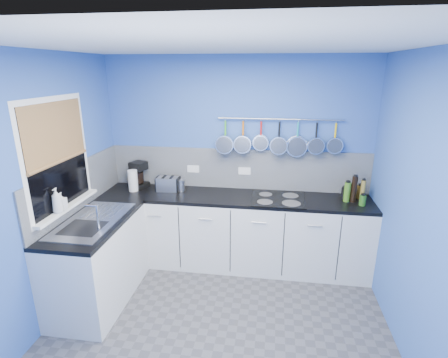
% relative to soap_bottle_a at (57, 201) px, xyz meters
% --- Properties ---
extents(floor, '(3.20, 3.00, 0.02)m').
position_rel_soap_bottle_a_xyz_m(floor, '(1.53, -0.12, -1.18)').
color(floor, '#47474C').
rests_on(floor, ground).
extents(ceiling, '(3.20, 3.00, 0.02)m').
position_rel_soap_bottle_a_xyz_m(ceiling, '(1.53, -0.12, 1.34)').
color(ceiling, white).
rests_on(ceiling, ground).
extents(wall_back, '(3.20, 0.02, 2.50)m').
position_rel_soap_bottle_a_xyz_m(wall_back, '(1.53, 1.39, 0.08)').
color(wall_back, '#355BB0').
rests_on(wall_back, ground).
extents(wall_front, '(3.20, 0.02, 2.50)m').
position_rel_soap_bottle_a_xyz_m(wall_front, '(1.53, -1.63, 0.08)').
color(wall_front, '#355BB0').
rests_on(wall_front, ground).
extents(wall_left, '(0.02, 3.00, 2.50)m').
position_rel_soap_bottle_a_xyz_m(wall_left, '(-0.08, -0.12, 0.08)').
color(wall_left, '#355BB0').
rests_on(wall_left, ground).
extents(wall_right, '(0.02, 3.00, 2.50)m').
position_rel_soap_bottle_a_xyz_m(wall_right, '(3.14, -0.12, 0.08)').
color(wall_right, '#355BB0').
rests_on(wall_right, ground).
extents(backsplash_back, '(3.20, 0.02, 0.50)m').
position_rel_soap_bottle_a_xyz_m(backsplash_back, '(1.53, 1.36, -0.02)').
color(backsplash_back, '#98999C').
rests_on(backsplash_back, wall_back).
extents(backsplash_left, '(0.02, 1.80, 0.50)m').
position_rel_soap_bottle_a_xyz_m(backsplash_left, '(-0.06, 0.48, -0.02)').
color(backsplash_left, '#98999C').
rests_on(backsplash_left, wall_left).
extents(cabinet_run_back, '(3.20, 0.60, 0.86)m').
position_rel_soap_bottle_a_xyz_m(cabinet_run_back, '(1.53, 1.08, -0.74)').
color(cabinet_run_back, silver).
rests_on(cabinet_run_back, ground).
extents(worktop_back, '(3.20, 0.60, 0.04)m').
position_rel_soap_bottle_a_xyz_m(worktop_back, '(1.53, 1.08, -0.29)').
color(worktop_back, black).
rests_on(worktop_back, cabinet_run_back).
extents(cabinet_run_left, '(0.60, 1.20, 0.86)m').
position_rel_soap_bottle_a_xyz_m(cabinet_run_left, '(0.23, 0.18, -0.74)').
color(cabinet_run_left, silver).
rests_on(cabinet_run_left, ground).
extents(worktop_left, '(0.60, 1.20, 0.04)m').
position_rel_soap_bottle_a_xyz_m(worktop_left, '(0.23, 0.18, -0.29)').
color(worktop_left, black).
rests_on(worktop_left, cabinet_run_left).
extents(window_frame, '(0.01, 1.00, 1.10)m').
position_rel_soap_bottle_a_xyz_m(window_frame, '(-0.05, 0.18, 0.38)').
color(window_frame, white).
rests_on(window_frame, wall_left).
extents(window_glass, '(0.01, 0.90, 1.00)m').
position_rel_soap_bottle_a_xyz_m(window_glass, '(-0.04, 0.18, 0.38)').
color(window_glass, black).
rests_on(window_glass, wall_left).
extents(bamboo_blind, '(0.01, 0.90, 0.55)m').
position_rel_soap_bottle_a_xyz_m(bamboo_blind, '(-0.03, 0.18, 0.61)').
color(bamboo_blind, olive).
rests_on(bamboo_blind, wall_left).
extents(window_sill, '(0.10, 0.98, 0.03)m').
position_rel_soap_bottle_a_xyz_m(window_sill, '(-0.02, 0.18, -0.13)').
color(window_sill, white).
rests_on(window_sill, wall_left).
extents(sink_unit, '(0.50, 0.95, 0.01)m').
position_rel_soap_bottle_a_xyz_m(sink_unit, '(0.23, 0.18, -0.27)').
color(sink_unit, silver).
rests_on(sink_unit, worktop_left).
extents(mixer_tap, '(0.12, 0.08, 0.26)m').
position_rel_soap_bottle_a_xyz_m(mixer_tap, '(0.39, -0.00, -0.14)').
color(mixer_tap, silver).
rests_on(mixer_tap, worktop_left).
extents(socket_left, '(0.15, 0.01, 0.09)m').
position_rel_soap_bottle_a_xyz_m(socket_left, '(0.98, 1.35, -0.04)').
color(socket_left, white).
rests_on(socket_left, backsplash_back).
extents(socket_right, '(0.15, 0.01, 0.09)m').
position_rel_soap_bottle_a_xyz_m(socket_right, '(1.63, 1.35, -0.04)').
color(socket_right, white).
rests_on(socket_right, backsplash_back).
extents(pot_rail, '(1.45, 0.02, 0.02)m').
position_rel_soap_bottle_a_xyz_m(pot_rail, '(2.03, 1.33, 0.61)').
color(pot_rail, silver).
rests_on(pot_rail, wall_back).
extents(soap_bottle_a, '(0.10, 0.10, 0.24)m').
position_rel_soap_bottle_a_xyz_m(soap_bottle_a, '(0.00, 0.00, 0.00)').
color(soap_bottle_a, white).
rests_on(soap_bottle_a, window_sill).
extents(soap_bottle_b, '(0.08, 0.09, 0.17)m').
position_rel_soap_bottle_a_xyz_m(soap_bottle_b, '(0.00, 0.06, -0.03)').
color(soap_bottle_b, white).
rests_on(soap_bottle_b, window_sill).
extents(paper_towel, '(0.15, 0.15, 0.26)m').
position_rel_soap_bottle_a_xyz_m(paper_towel, '(0.29, 1.08, -0.14)').
color(paper_towel, white).
rests_on(paper_towel, worktop_back).
extents(coffee_maker, '(0.24, 0.26, 0.33)m').
position_rel_soap_bottle_a_xyz_m(coffee_maker, '(0.31, 1.20, -0.10)').
color(coffee_maker, black).
rests_on(coffee_maker, worktop_back).
extents(toaster, '(0.28, 0.17, 0.17)m').
position_rel_soap_bottle_a_xyz_m(toaster, '(0.71, 1.14, -0.18)').
color(toaster, silver).
rests_on(toaster, worktop_back).
extents(canister, '(0.11, 0.11, 0.14)m').
position_rel_soap_bottle_a_xyz_m(canister, '(0.86, 1.16, -0.20)').
color(canister, silver).
rests_on(canister, worktop_back).
extents(hob, '(0.60, 0.53, 0.01)m').
position_rel_soap_bottle_a_xyz_m(hob, '(2.05, 1.03, -0.26)').
color(hob, black).
rests_on(hob, worktop_back).
extents(pan_0, '(0.22, 0.13, 0.41)m').
position_rel_soap_bottle_a_xyz_m(pan_0, '(1.40, 1.32, 0.40)').
color(pan_0, silver).
rests_on(pan_0, pot_rail).
extents(pan_1, '(0.21, 0.10, 0.40)m').
position_rel_soap_bottle_a_xyz_m(pan_1, '(1.61, 1.32, 0.41)').
color(pan_1, silver).
rests_on(pan_1, pot_rail).
extents(pan_2, '(0.19, 0.05, 0.38)m').
position_rel_soap_bottle_a_xyz_m(pan_2, '(1.82, 1.32, 0.42)').
color(pan_2, silver).
rests_on(pan_2, pot_rail).
extents(pan_3, '(0.21, 0.12, 0.40)m').
position_rel_soap_bottle_a_xyz_m(pan_3, '(2.03, 1.32, 0.41)').
color(pan_3, silver).
rests_on(pan_3, pot_rail).
extents(pan_4, '(0.25, 0.06, 0.44)m').
position_rel_soap_bottle_a_xyz_m(pan_4, '(2.24, 1.32, 0.39)').
color(pan_4, silver).
rests_on(pan_4, pot_rail).
extents(pan_5, '(0.20, 0.10, 0.39)m').
position_rel_soap_bottle_a_xyz_m(pan_5, '(2.45, 1.32, 0.42)').
color(pan_5, silver).
rests_on(pan_5, pot_rail).
extents(pan_6, '(0.19, 0.07, 0.38)m').
position_rel_soap_bottle_a_xyz_m(pan_6, '(2.67, 1.32, 0.42)').
color(pan_6, silver).
rests_on(pan_6, pot_rail).
extents(condiment_0, '(0.07, 0.07, 0.16)m').
position_rel_soap_bottle_a_xyz_m(condiment_0, '(2.98, 1.21, -0.19)').
color(condiment_0, brown).
rests_on(condiment_0, worktop_back).
extents(condiment_1, '(0.06, 0.06, 0.16)m').
position_rel_soap_bottle_a_xyz_m(condiment_1, '(2.89, 1.20, -0.19)').
color(condiment_1, brown).
rests_on(condiment_1, worktop_back).
extents(condiment_2, '(0.05, 0.05, 0.13)m').
position_rel_soap_bottle_a_xyz_m(condiment_2, '(2.80, 1.19, -0.21)').
color(condiment_2, black).
rests_on(condiment_2, worktop_back).
extents(condiment_3, '(0.05, 0.05, 0.25)m').
position_rel_soap_bottle_a_xyz_m(condiment_3, '(2.99, 1.11, -0.15)').
color(condiment_3, olive).
rests_on(condiment_3, worktop_back).
extents(condiment_4, '(0.06, 0.06, 0.30)m').
position_rel_soap_bottle_a_xyz_m(condiment_4, '(2.89, 1.08, -0.12)').
color(condiment_4, black).
rests_on(condiment_4, worktop_back).
extents(condiment_5, '(0.07, 0.07, 0.23)m').
position_rel_soap_bottle_a_xyz_m(condiment_5, '(2.82, 1.09, -0.16)').
color(condiment_5, '#3F721E').
rests_on(condiment_5, worktop_back).
extents(condiment_6, '(0.07, 0.07, 0.12)m').
position_rel_soap_bottle_a_xyz_m(condiment_6, '(2.97, 0.99, -0.21)').
color(condiment_6, '#265919').
rests_on(condiment_6, worktop_back).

